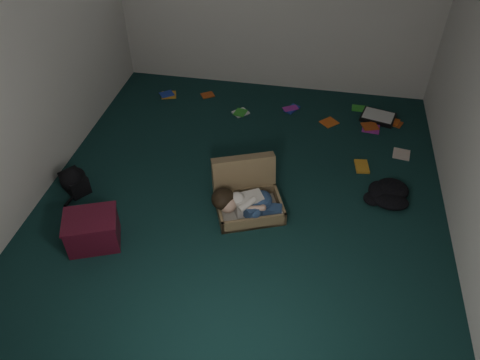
% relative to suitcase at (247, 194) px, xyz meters
% --- Properties ---
extents(floor, '(4.50, 4.50, 0.00)m').
position_rel_suitcase_xyz_m(floor, '(-0.06, 0.11, -0.14)').
color(floor, '#102E2C').
rests_on(floor, ground).
extents(wall_front, '(4.50, 0.00, 4.50)m').
position_rel_suitcase_xyz_m(wall_front, '(-0.06, -2.14, 1.16)').
color(wall_front, silver).
rests_on(wall_front, ground).
extents(wall_left, '(0.00, 4.50, 4.50)m').
position_rel_suitcase_xyz_m(wall_left, '(-2.06, 0.11, 1.16)').
color(wall_left, silver).
rests_on(wall_left, ground).
extents(suitcase, '(0.80, 0.79, 0.46)m').
position_rel_suitcase_xyz_m(suitcase, '(0.00, 0.00, 0.00)').
color(suitcase, olive).
rests_on(suitcase, floor).
extents(person, '(0.69, 0.36, 0.28)m').
position_rel_suitcase_xyz_m(person, '(0.02, -0.16, 0.04)').
color(person, silver).
rests_on(person, suitcase).
extents(maroon_bin, '(0.56, 0.51, 0.32)m').
position_rel_suitcase_xyz_m(maroon_bin, '(-1.28, -0.74, 0.02)').
color(maroon_bin, '#4D0F20').
rests_on(maroon_bin, floor).
extents(backpack, '(0.46, 0.44, 0.21)m').
position_rel_suitcase_xyz_m(backpack, '(-1.76, -0.11, -0.03)').
color(backpack, black).
rests_on(backpack, floor).
extents(clothing_pile, '(0.49, 0.44, 0.13)m').
position_rel_suitcase_xyz_m(clothing_pile, '(1.35, 0.36, -0.07)').
color(clothing_pile, black).
rests_on(clothing_pile, floor).
extents(paper_tray, '(0.46, 0.39, 0.06)m').
position_rel_suitcase_xyz_m(paper_tray, '(1.33, 1.79, -0.11)').
color(paper_tray, black).
rests_on(paper_tray, floor).
extents(book_scatter, '(3.13, 1.37, 0.02)m').
position_rel_suitcase_xyz_m(book_scatter, '(0.50, 1.59, -0.13)').
color(book_scatter, orange).
rests_on(book_scatter, floor).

